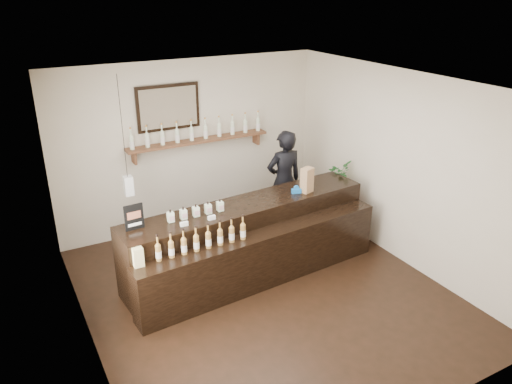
{
  "coord_description": "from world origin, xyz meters",
  "views": [
    {
      "loc": [
        -2.84,
        -4.93,
        3.87
      ],
      "look_at": [
        0.25,
        0.7,
        1.17
      ],
      "focal_mm": 35.0,
      "sensor_mm": 36.0,
      "label": 1
    }
  ],
  "objects": [
    {
      "name": "back_wall_decor",
      "position": [
        -0.16,
        2.37,
        1.76
      ],
      "size": [
        2.66,
        0.96,
        1.69
      ],
      "color": "brown",
      "rests_on": "ground"
    },
    {
      "name": "shopkeeper",
      "position": [
        1.24,
        1.55,
        0.97
      ],
      "size": [
        0.73,
        0.5,
        1.94
      ],
      "primitive_type": "imported",
      "rotation": [
        0.0,
        0.0,
        3.09
      ],
      "color": "black",
      "rests_on": "ground"
    },
    {
      "name": "tape_dispenser",
      "position": [
        0.91,
        0.68,
        1.08
      ],
      "size": [
        0.15,
        0.1,
        0.12
      ],
      "color": "#1A6BB9",
      "rests_on": "counter"
    },
    {
      "name": "paper_bag",
      "position": [
        1.07,
        0.64,
        1.22
      ],
      "size": [
        0.2,
        0.17,
        0.37
      ],
      "color": "#966E48",
      "rests_on": "counter"
    },
    {
      "name": "counter",
      "position": [
        0.1,
        0.56,
        0.49
      ],
      "size": [
        3.74,
        1.26,
        1.2
      ],
      "color": "black",
      "rests_on": "ground"
    },
    {
      "name": "ground",
      "position": [
        0.0,
        0.0,
        0.0
      ],
      "size": [
        5.0,
        5.0,
        0.0
      ],
      "primitive_type": "plane",
      "color": "black",
      "rests_on": "ground"
    },
    {
      "name": "potted_plant",
      "position": [
        2.0,
        1.07,
        1.01
      ],
      "size": [
        0.48,
        0.46,
        0.41
      ],
      "primitive_type": "imported",
      "rotation": [
        0.0,
        0.0,
        0.53
      ],
      "color": "#2C702F",
      "rests_on": "side_cabinet"
    },
    {
      "name": "promo_sign",
      "position": [
        -1.49,
        0.67,
        1.2
      ],
      "size": [
        0.24,
        0.04,
        0.34
      ],
      "color": "black",
      "rests_on": "counter"
    },
    {
      "name": "side_cabinet",
      "position": [
        2.0,
        1.07,
        0.4
      ],
      "size": [
        0.54,
        0.64,
        0.81
      ],
      "color": "brown",
      "rests_on": "ground"
    },
    {
      "name": "room_shell",
      "position": [
        0.0,
        0.0,
        1.7
      ],
      "size": [
        5.0,
        5.0,
        5.0
      ],
      "color": "beige",
      "rests_on": "ground"
    }
  ]
}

